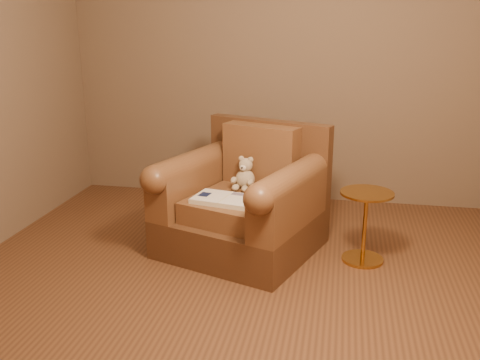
# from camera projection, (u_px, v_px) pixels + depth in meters

# --- Properties ---
(floor) EXTENTS (4.00, 4.00, 0.00)m
(floor) POSITION_uv_depth(u_px,v_px,m) (244.00, 296.00, 3.35)
(floor) COLOR brown
(floor) RESTS_ON ground
(room) EXTENTS (4.02, 4.02, 2.71)m
(room) POSITION_uv_depth(u_px,v_px,m) (245.00, 9.00, 2.85)
(room) COLOR #765E48
(room) RESTS_ON ground
(armchair) EXTENTS (1.28, 1.25, 0.92)m
(armchair) POSITION_uv_depth(u_px,v_px,m) (244.00, 203.00, 3.97)
(armchair) COLOR #51301B
(armchair) RESTS_ON floor
(teddy_bear) EXTENTS (0.18, 0.21, 0.25)m
(teddy_bear) POSITION_uv_depth(u_px,v_px,m) (244.00, 176.00, 4.01)
(teddy_bear) COLOR tan
(teddy_bear) RESTS_ON armchair
(guidebook) EXTENTS (0.49, 0.34, 0.04)m
(guidebook) POSITION_uv_depth(u_px,v_px,m) (225.00, 199.00, 3.74)
(guidebook) COLOR beige
(guidebook) RESTS_ON armchair
(side_table) EXTENTS (0.37, 0.37, 0.52)m
(side_table) POSITION_uv_depth(u_px,v_px,m) (365.00, 224.00, 3.76)
(side_table) COLOR #BA8333
(side_table) RESTS_ON floor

